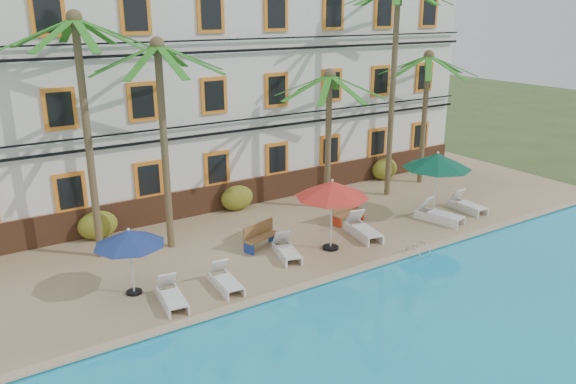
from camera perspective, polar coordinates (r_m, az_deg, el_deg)
ground at (r=20.02m, az=5.78°, el=-7.49°), size 100.00×100.00×0.00m
pool_deck at (r=23.74m, az=-1.72°, el=-2.86°), size 30.00×12.00×0.25m
swimming_pool at (r=15.87m, az=22.30°, el=-15.89°), size 26.00×12.00×0.20m
pool_coping at (r=19.27m, az=7.48°, el=-7.69°), size 30.00×0.35×0.06m
hotel_building at (r=26.76m, az=-7.46°, el=11.00°), size 25.40×6.44×10.22m
palm_a at (r=19.69m, az=-20.01°, el=8.29°), size 4.64×4.64×8.37m
palm_b at (r=19.91m, az=-12.66°, el=7.60°), size 4.64×4.64×7.51m
palm_c at (r=23.90m, az=4.16°, el=7.60°), size 4.64×4.64×6.06m
palm_d at (r=25.75m, az=10.74°, el=12.82°), size 4.64×4.64×9.70m
palm_e at (r=28.33m, az=13.83°, el=9.37°), size 4.64×4.64×6.53m
shrub_left at (r=22.53m, az=-18.75°, el=-3.20°), size 1.50×0.90×1.10m
shrub_mid at (r=24.48m, az=-5.20°, el=-0.59°), size 1.50×0.90×1.10m
shrub_right at (r=29.22m, az=9.79°, el=2.33°), size 1.50×0.90×1.10m
umbrella_blue at (r=17.49m, az=-15.84°, el=-4.52°), size 2.16×2.16×2.17m
umbrella_red at (r=19.92m, az=4.49°, el=0.25°), size 2.67×2.67×2.66m
umbrella_green at (r=23.84m, az=14.93°, el=3.04°), size 2.84×2.84×2.83m
lounger_a at (r=17.29m, az=-11.75°, el=-10.26°), size 0.82×1.78×0.81m
lounger_b at (r=17.95m, az=-6.39°, el=-8.87°), size 0.72×1.72×0.80m
lounger_c at (r=19.92m, az=-0.16°, el=-5.89°), size 1.03×1.83×0.82m
lounger_d at (r=21.84m, az=7.59°, el=-3.73°), size 1.05×2.06×0.93m
lounger_e at (r=24.00m, az=15.03°, el=-2.18°), size 1.18×2.09×0.93m
lounger_f at (r=25.60m, az=17.69°, el=-1.21°), size 0.70×1.82×0.85m
bench_left at (r=20.61m, az=-2.89°, el=-4.45°), size 1.57×0.87×0.93m
bench_right at (r=23.11m, az=6.04°, el=-1.98°), size 1.55×0.65×0.93m
pool_ladder at (r=20.83m, az=13.06°, el=-6.08°), size 0.54×0.74×0.74m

